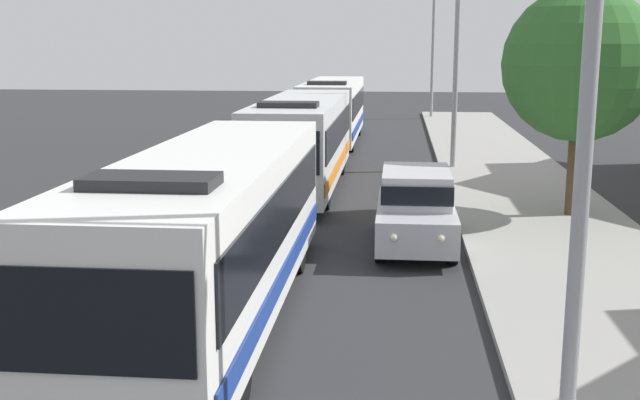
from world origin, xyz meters
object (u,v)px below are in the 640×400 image
(bus_second_in_line, at_px, (302,140))
(streetlamp_near, at_px, (594,13))
(bus_lead, at_px, (213,229))
(bus_middle, at_px, (333,109))
(roadside_tree, at_px, (580,65))
(streetlamp_far, at_px, (433,33))
(streetlamp_mid, at_px, (457,44))
(white_suv, at_px, (416,206))

(bus_second_in_line, height_order, streetlamp_near, streetlamp_near)
(bus_lead, relative_size, bus_middle, 1.00)
(streetlamp_near, bearing_deg, bus_second_in_line, 107.73)
(bus_lead, bearing_deg, streetlamp_near, -35.79)
(bus_second_in_line, distance_m, roadside_tree, 9.45)
(bus_second_in_line, xyz_separation_m, streetlamp_near, (5.40, -16.88, 3.56))
(streetlamp_far, bearing_deg, roadside_tree, -84.75)
(bus_middle, bearing_deg, bus_lead, -90.00)
(streetlamp_mid, height_order, streetlamp_far, streetlamp_far)
(streetlamp_mid, bearing_deg, bus_second_in_line, -140.58)
(roadside_tree, bearing_deg, streetlamp_mid, 107.93)
(bus_middle, height_order, roadside_tree, roadside_tree)
(bus_middle, height_order, streetlamp_mid, streetlamp_mid)
(streetlamp_far, bearing_deg, white_suv, -92.93)
(bus_middle, bearing_deg, streetlamp_far, 67.63)
(bus_middle, relative_size, roadside_tree, 1.77)
(bus_lead, distance_m, bus_second_in_line, 12.99)
(bus_middle, distance_m, streetlamp_mid, 10.32)
(bus_lead, distance_m, bus_middle, 25.64)
(bus_middle, xyz_separation_m, roadside_tree, (8.13, -16.66, 2.65))
(bus_middle, bearing_deg, roadside_tree, -63.98)
(streetlamp_mid, height_order, roadside_tree, streetlamp_mid)
(bus_middle, height_order, streetlamp_near, streetlamp_near)
(bus_middle, bearing_deg, white_suv, -79.59)
(bus_second_in_line, xyz_separation_m, streetlamp_far, (5.40, 25.76, 3.84))
(streetlamp_near, bearing_deg, roadside_tree, 78.01)
(bus_lead, xyz_separation_m, white_suv, (3.70, 5.52, -0.66))
(streetlamp_mid, xyz_separation_m, streetlamp_far, (0.00, 21.32, 0.68))
(bus_middle, bearing_deg, streetlamp_mid, -56.66)
(bus_middle, relative_size, streetlamp_mid, 1.46)
(bus_lead, distance_m, roadside_tree, 12.40)
(bus_middle, bearing_deg, streetlamp_near, -79.64)
(streetlamp_far, height_order, roadside_tree, streetlamp_far)
(streetlamp_near, height_order, streetlamp_far, streetlamp_far)
(white_suv, distance_m, streetlamp_mid, 12.63)
(bus_middle, relative_size, streetlamp_near, 1.35)
(bus_middle, distance_m, roadside_tree, 18.72)
(bus_second_in_line, bearing_deg, bus_middle, 90.00)
(white_suv, bearing_deg, bus_middle, 100.41)
(bus_middle, relative_size, white_suv, 2.44)
(bus_second_in_line, height_order, white_suv, bus_second_in_line)
(bus_middle, bearing_deg, bus_second_in_line, -90.00)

